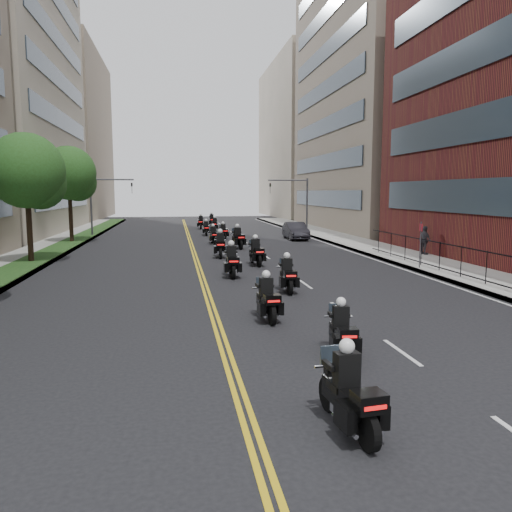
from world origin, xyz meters
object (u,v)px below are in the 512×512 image
(motorcycle_0, at_px, (349,396))
(pedestrian_c, at_px, (425,240))
(motorcycle_3, at_px, (287,276))
(motorcycle_9, at_px, (223,232))
(motorcycle_5, at_px, (256,253))
(motorcycle_8, at_px, (213,236))
(motorcycle_2, at_px, (267,300))
(parked_sedan, at_px, (296,231))
(motorcycle_12, at_px, (201,223))
(motorcycle_11, at_px, (215,225))
(motorcycle_7, at_px, (238,239))
(motorcycle_4, at_px, (232,262))
(motorcycle_1, at_px, (342,333))
(motorcycle_13, at_px, (212,221))
(motorcycle_10, at_px, (206,229))
(motorcycle_6, at_px, (220,246))

(motorcycle_0, height_order, pedestrian_c, pedestrian_c)
(motorcycle_3, bearing_deg, motorcycle_9, 93.77)
(motorcycle_5, xyz_separation_m, motorcycle_8, (-1.52, 12.52, -0.06))
(motorcycle_5, xyz_separation_m, motorcycle_9, (-0.30, 16.59, -0.09))
(motorcycle_2, distance_m, motorcycle_3, 4.82)
(motorcycle_2, bearing_deg, parked_sedan, 71.41)
(motorcycle_8, distance_m, motorcycle_9, 4.25)
(motorcycle_12, bearing_deg, motorcycle_2, -84.83)
(motorcycle_11, bearing_deg, motorcycle_5, -82.43)
(motorcycle_7, xyz_separation_m, parked_sedan, (6.06, 6.46, 0.03))
(motorcycle_12, bearing_deg, motorcycle_9, -78.65)
(motorcycle_2, relative_size, motorcycle_9, 1.06)
(motorcycle_4, relative_size, motorcycle_11, 1.09)
(motorcycle_1, distance_m, motorcycle_2, 4.17)
(motorcycle_5, bearing_deg, motorcycle_13, 86.14)
(parked_sedan, bearing_deg, motorcycle_11, 123.52)
(motorcycle_13, bearing_deg, motorcycle_8, -94.03)
(motorcycle_0, relative_size, motorcycle_1, 1.08)
(motorcycle_5, height_order, motorcycle_13, motorcycle_5)
(motorcycle_1, xyz_separation_m, motorcycle_12, (-1.27, 45.57, 0.08))
(motorcycle_0, height_order, motorcycle_12, motorcycle_12)
(motorcycle_10, bearing_deg, motorcycle_12, 90.90)
(motorcycle_7, bearing_deg, motorcycle_3, -97.68)
(motorcycle_0, relative_size, motorcycle_11, 1.00)
(motorcycle_5, height_order, parked_sedan, motorcycle_5)
(motorcycle_3, bearing_deg, motorcycle_10, 96.31)
(motorcycle_4, bearing_deg, motorcycle_8, 89.51)
(motorcycle_5, xyz_separation_m, motorcycle_12, (-1.68, 29.19, -0.01))
(motorcycle_4, xyz_separation_m, parked_sedan, (7.94, 18.87, 0.04))
(motorcycle_9, relative_size, motorcycle_13, 0.89)
(motorcycle_5, bearing_deg, motorcycle_0, -98.65)
(motorcycle_9, height_order, motorcycle_10, motorcycle_10)
(motorcycle_10, distance_m, motorcycle_11, 5.06)
(motorcycle_3, relative_size, motorcycle_7, 0.91)
(motorcycle_3, xyz_separation_m, motorcycle_9, (-0.38, 24.47, -0.05))
(motorcycle_10, bearing_deg, motorcycle_8, -88.75)
(motorcycle_13, bearing_deg, motorcycle_4, -92.84)
(parked_sedan, bearing_deg, motorcycle_7, -132.13)
(motorcycle_7, bearing_deg, motorcycle_9, 84.59)
(motorcycle_9, bearing_deg, motorcycle_11, 83.59)
(motorcycle_9, xyz_separation_m, motorcycle_13, (0.18, 16.67, 0.08))
(motorcycle_7, height_order, motorcycle_10, motorcycle_7)
(motorcycle_13, height_order, pedestrian_c, pedestrian_c)
(motorcycle_4, xyz_separation_m, motorcycle_11, (1.46, 29.06, -0.06))
(motorcycle_6, bearing_deg, motorcycle_11, 90.09)
(motorcycle_5, height_order, motorcycle_11, motorcycle_5)
(motorcycle_2, distance_m, motorcycle_9, 29.01)
(motorcycle_0, height_order, motorcycle_3, motorcycle_3)
(motorcycle_6, relative_size, pedestrian_c, 1.34)
(motorcycle_8, xyz_separation_m, motorcycle_10, (-0.10, 7.93, -0.01))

